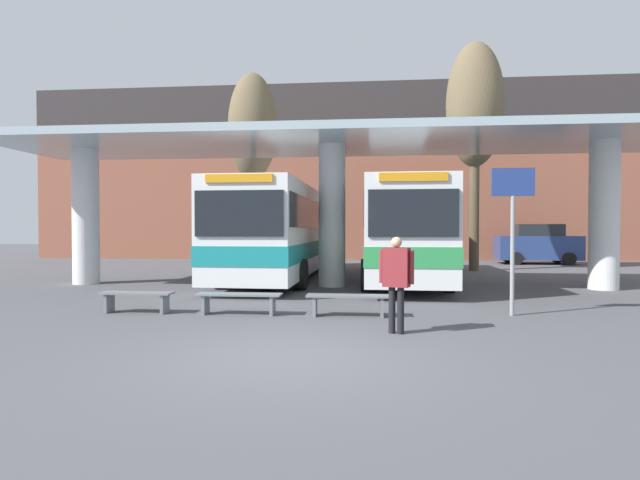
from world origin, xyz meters
The scene contains 13 objects.
ground_plane centered at (0.00, 0.00, 0.00)m, with size 100.00×100.00×0.00m, color #4C4C51.
townhouse_backdrop centered at (0.00, 23.21, 6.22)m, with size 40.00×0.58×10.73m.
station_canopy centered at (0.00, 8.93, 4.05)m, with size 21.86×5.31×4.83m.
transit_bus_left_bay centered at (-2.05, 11.69, 1.85)m, with size 3.04×12.49×3.33m.
transit_bus_center_bay centered at (2.39, 11.27, 1.84)m, with size 2.85×11.71×3.32m.
waiting_bench_near_pillar centered at (-1.64, 3.39, 0.35)m, with size 1.87×0.44×0.46m.
waiting_bench_mid_platform centered at (-3.96, 3.39, 0.34)m, with size 1.61×0.44×0.46m.
waiting_bench_far_platform centered at (0.75, 3.39, 0.35)m, with size 1.79×0.44×0.46m.
info_sign_platform centered at (4.27, 3.83, 2.26)m, with size 0.90×0.09×3.18m.
pedestrian_waiting centered at (1.68, 1.72, 1.06)m, with size 0.63×0.38×1.73m.
poplar_tree_behind_left centered at (5.88, 15.54, 7.25)m, with size 2.51×2.51×10.15m.
poplar_tree_behind_right centered at (-4.06, 15.03, 6.43)m, with size 2.20×2.20×8.93m.
parked_car_street centered at (10.18, 20.37, 1.03)m, with size 4.27×2.21×2.12m.
Camera 1 is at (1.18, -7.24, 1.87)m, focal length 28.00 mm.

